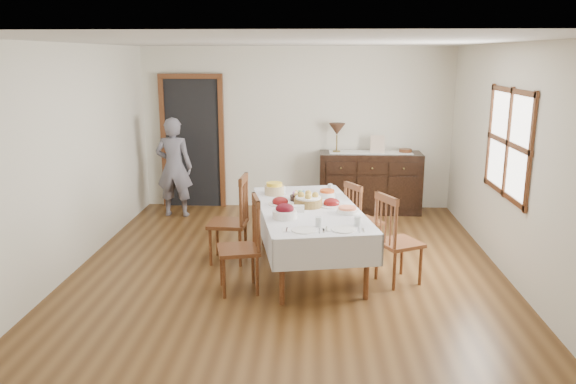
{
  "coord_description": "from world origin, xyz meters",
  "views": [
    {
      "loc": [
        0.3,
        -6.08,
        2.47
      ],
      "look_at": [
        0.0,
        0.1,
        0.95
      ],
      "focal_mm": 35.0,
      "sensor_mm": 36.0,
      "label": 1
    }
  ],
  "objects_px": {
    "chair_right_near": "(395,239)",
    "sideboard": "(370,182)",
    "chair_left_far": "(232,218)",
    "chair_right_far": "(360,218)",
    "person": "(174,164)",
    "dining_table": "(309,215)",
    "table_lamp": "(337,130)",
    "chair_left_near": "(243,244)"
  },
  "relations": [
    {
      "from": "chair_right_far",
      "to": "sideboard",
      "type": "bearing_deg",
      "value": -39.59
    },
    {
      "from": "chair_left_far",
      "to": "chair_right_far",
      "type": "bearing_deg",
      "value": 106.02
    },
    {
      "from": "sideboard",
      "to": "table_lamp",
      "type": "bearing_deg",
      "value": 178.7
    },
    {
      "from": "chair_left_far",
      "to": "chair_right_near",
      "type": "relative_size",
      "value": 1.05
    },
    {
      "from": "chair_right_near",
      "to": "table_lamp",
      "type": "height_order",
      "value": "table_lamp"
    },
    {
      "from": "chair_left_near",
      "to": "sideboard",
      "type": "relative_size",
      "value": 0.64
    },
    {
      "from": "chair_left_far",
      "to": "chair_right_far",
      "type": "height_order",
      "value": "chair_left_far"
    },
    {
      "from": "dining_table",
      "to": "chair_right_near",
      "type": "xyz_separation_m",
      "value": [
        0.95,
        -0.38,
        -0.15
      ]
    },
    {
      "from": "sideboard",
      "to": "person",
      "type": "bearing_deg",
      "value": -172.96
    },
    {
      "from": "chair_left_near",
      "to": "chair_left_far",
      "type": "bearing_deg",
      "value": -177.87
    },
    {
      "from": "person",
      "to": "table_lamp",
      "type": "relative_size",
      "value": 3.59
    },
    {
      "from": "chair_left_near",
      "to": "chair_left_far",
      "type": "distance_m",
      "value": 0.9
    },
    {
      "from": "chair_left_far",
      "to": "sideboard",
      "type": "height_order",
      "value": "chair_left_far"
    },
    {
      "from": "chair_right_near",
      "to": "person",
      "type": "height_order",
      "value": "person"
    },
    {
      "from": "chair_left_far",
      "to": "table_lamp",
      "type": "height_order",
      "value": "table_lamp"
    },
    {
      "from": "person",
      "to": "table_lamp",
      "type": "height_order",
      "value": "person"
    },
    {
      "from": "chair_left_near",
      "to": "chair_left_far",
      "type": "height_order",
      "value": "chair_left_far"
    },
    {
      "from": "dining_table",
      "to": "chair_left_near",
      "type": "xyz_separation_m",
      "value": [
        -0.68,
        -0.65,
        -0.14
      ]
    },
    {
      "from": "chair_right_far",
      "to": "sideboard",
      "type": "relative_size",
      "value": 0.58
    },
    {
      "from": "chair_right_near",
      "to": "sideboard",
      "type": "height_order",
      "value": "chair_right_near"
    },
    {
      "from": "chair_left_far",
      "to": "sideboard",
      "type": "distance_m",
      "value": 2.99
    },
    {
      "from": "person",
      "to": "sideboard",
      "type": "bearing_deg",
      "value": -171.48
    },
    {
      "from": "chair_right_near",
      "to": "table_lamp",
      "type": "relative_size",
      "value": 2.21
    },
    {
      "from": "person",
      "to": "table_lamp",
      "type": "distance_m",
      "value": 2.6
    },
    {
      "from": "chair_right_far",
      "to": "sideboard",
      "type": "xyz_separation_m",
      "value": [
        0.3,
        1.98,
        0.01
      ]
    },
    {
      "from": "table_lamp",
      "to": "sideboard",
      "type": "bearing_deg",
      "value": -1.3
    },
    {
      "from": "chair_right_near",
      "to": "sideboard",
      "type": "relative_size",
      "value": 0.64
    },
    {
      "from": "chair_right_near",
      "to": "table_lamp",
      "type": "distance_m",
      "value": 3.09
    },
    {
      "from": "chair_left_far",
      "to": "chair_right_near",
      "type": "xyz_separation_m",
      "value": [
        1.88,
        -0.59,
        -0.03
      ]
    },
    {
      "from": "dining_table",
      "to": "table_lamp",
      "type": "height_order",
      "value": "table_lamp"
    },
    {
      "from": "chair_right_near",
      "to": "chair_left_near",
      "type": "bearing_deg",
      "value": 72.25
    },
    {
      "from": "dining_table",
      "to": "chair_left_far",
      "type": "height_order",
      "value": "chair_left_far"
    },
    {
      "from": "dining_table",
      "to": "person",
      "type": "relative_size",
      "value": 1.43
    },
    {
      "from": "person",
      "to": "dining_table",
      "type": "bearing_deg",
      "value": 135.75
    },
    {
      "from": "dining_table",
      "to": "chair_left_far",
      "type": "relative_size",
      "value": 2.2
    },
    {
      "from": "chair_left_far",
      "to": "chair_right_near",
      "type": "bearing_deg",
      "value": 75.83
    },
    {
      "from": "chair_right_near",
      "to": "person",
      "type": "xyz_separation_m",
      "value": [
        -3.06,
        2.55,
        0.31
      ]
    },
    {
      "from": "dining_table",
      "to": "chair_left_far",
      "type": "xyz_separation_m",
      "value": [
        -0.93,
        0.21,
        -0.12
      ]
    },
    {
      "from": "chair_right_far",
      "to": "table_lamp",
      "type": "relative_size",
      "value": 2.01
    },
    {
      "from": "chair_left_near",
      "to": "table_lamp",
      "type": "bearing_deg",
      "value": 147.66
    },
    {
      "from": "table_lamp",
      "to": "chair_left_near",
      "type": "bearing_deg",
      "value": -108.71
    },
    {
      "from": "chair_left_far",
      "to": "person",
      "type": "relative_size",
      "value": 0.65
    }
  ]
}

